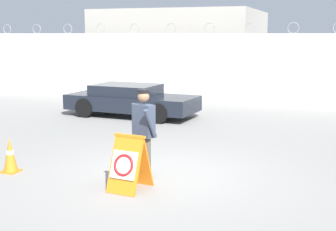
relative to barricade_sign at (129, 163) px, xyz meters
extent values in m
plane|color=gray|center=(0.17, 1.07, -0.53)|extent=(90.00, 90.00, 0.00)
cube|color=silver|center=(0.17, 12.22, 0.94)|extent=(36.00, 0.30, 2.94)
torus|color=gray|center=(-12.15, 12.22, 2.63)|extent=(0.47, 0.03, 0.47)
torus|color=gray|center=(-10.39, 12.22, 2.63)|extent=(0.47, 0.03, 0.47)
torus|color=gray|center=(-8.63, 12.22, 2.63)|extent=(0.47, 0.03, 0.47)
torus|color=gray|center=(-6.87, 12.22, 2.63)|extent=(0.47, 0.03, 0.47)
torus|color=gray|center=(-5.11, 12.22, 2.63)|extent=(0.47, 0.03, 0.47)
torus|color=gray|center=(-3.35, 12.22, 2.63)|extent=(0.47, 0.03, 0.47)
torus|color=gray|center=(-1.59, 12.22, 2.63)|extent=(0.47, 0.03, 0.47)
torus|color=gray|center=(0.17, 12.22, 2.63)|extent=(0.47, 0.03, 0.47)
torus|color=gray|center=(1.93, 12.22, 2.63)|extent=(0.47, 0.03, 0.47)
cube|color=#B2ADA3|center=(-4.45, 17.58, 1.55)|extent=(8.24, 7.62, 4.16)
cube|color=orange|center=(-0.02, -0.13, -0.02)|extent=(0.66, 0.48, 1.03)
cube|color=orange|center=(0.03, 0.23, -0.02)|extent=(0.66, 0.48, 1.03)
cube|color=orange|center=(0.01, 0.05, 0.51)|extent=(0.66, 0.14, 0.05)
cube|color=white|center=(-0.02, -0.17, 0.00)|extent=(0.55, 0.26, 0.50)
torus|color=red|center=(-0.02, -0.18, 0.00)|extent=(0.44, 0.24, 0.41)
cylinder|color=#514C42|center=(-0.10, 0.83, -0.10)|extent=(0.15, 0.15, 0.87)
cylinder|color=#514C42|center=(0.07, 0.77, -0.10)|extent=(0.15, 0.15, 0.87)
cube|color=#384256|center=(-0.02, 0.80, 0.67)|extent=(0.50, 0.37, 0.67)
sphere|color=#936B4C|center=(-0.02, 0.80, 1.16)|extent=(0.23, 0.23, 0.23)
cylinder|color=#384256|center=(-0.27, 0.90, 0.68)|extent=(0.09, 0.09, 0.63)
cylinder|color=#384256|center=(0.21, 0.61, 0.66)|extent=(0.21, 0.36, 0.61)
cylinder|color=black|center=(-0.02, 0.80, 1.28)|extent=(0.25, 0.25, 0.05)
cube|color=orange|center=(-2.87, 0.23, -0.52)|extent=(0.35, 0.35, 0.03)
cone|color=orange|center=(-2.87, 0.23, -0.14)|extent=(0.30, 0.30, 0.72)
cylinder|color=white|center=(-2.87, 0.23, -0.11)|extent=(0.15, 0.15, 0.10)
cylinder|color=black|center=(-1.67, 8.15, -0.19)|extent=(0.69, 0.25, 0.68)
cylinder|color=black|center=(-1.81, 6.43, -0.19)|extent=(0.69, 0.25, 0.68)
cylinder|color=black|center=(-4.55, 8.37, -0.19)|extent=(0.69, 0.25, 0.68)
cylinder|color=black|center=(-4.68, 6.66, -0.19)|extent=(0.69, 0.25, 0.68)
cube|color=black|center=(-3.18, 7.40, -0.03)|extent=(4.78, 2.18, 0.53)
cube|color=black|center=(-3.41, 7.42, 0.43)|extent=(2.35, 1.81, 0.37)
camera|label=1|loc=(3.52, -7.80, 2.40)|focal=50.00mm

